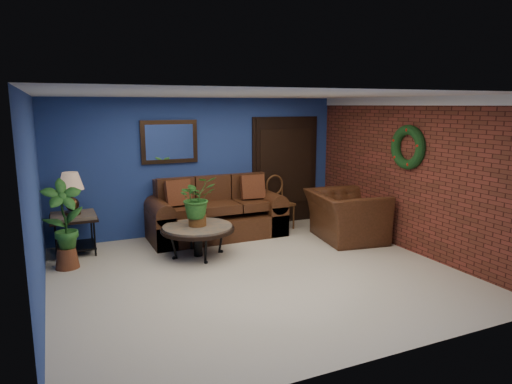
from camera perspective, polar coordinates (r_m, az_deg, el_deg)
name	(u,v)px	position (r m, az deg, el deg)	size (l,w,h in m)	color
floor	(257,274)	(6.61, 0.09, -10.17)	(5.50, 5.50, 0.00)	beige
wall_back	(202,166)	(8.58, -6.83, 3.27)	(5.50, 0.04, 2.50)	navy
wall_left	(36,205)	(5.73, -25.81, -1.52)	(0.04, 5.00, 2.50)	navy
wall_right_brick	(411,175)	(7.81, 18.82, 2.01)	(0.04, 5.00, 2.50)	maroon
ceiling	(257,95)	(6.17, 0.10, 12.05)	(5.50, 5.00, 0.02)	white
crown_molding	(414,101)	(7.70, 19.20, 10.70)	(0.03, 5.00, 0.14)	white
wall_mirror	(169,142)	(8.34, -10.77, 6.18)	(1.02, 0.06, 0.77)	#3F2715
closet_door	(285,171)	(9.26, 3.65, 2.62)	(1.44, 0.06, 2.18)	black
wreath	(408,147)	(7.75, 18.44, 5.33)	(0.72, 0.72, 0.16)	black
sofa	(215,216)	(8.40, -5.13, -3.07)	(2.42, 1.05, 1.09)	#4D2616
coffee_table	(198,229)	(7.28, -7.31, -4.63)	(1.16, 1.16, 0.50)	#524D47
end_table	(74,223)	(7.90, -21.82, -3.67)	(0.71, 0.71, 0.65)	#524D47
table_lamp	(71,188)	(7.78, -22.11, 0.43)	(0.39, 0.39, 0.65)	#3F2715
side_chair	(278,198)	(8.88, 2.76, -0.78)	(0.50, 0.50, 1.03)	#5A3219
armchair	(346,216)	(8.27, 11.15, -2.94)	(1.32, 1.15, 0.86)	#4D2616
coffee_plant	(197,199)	(7.17, -7.40, -0.83)	(0.67, 0.60, 0.79)	brown
floor_plant	(333,208)	(8.94, 9.64, -1.97)	(0.43, 0.38, 0.80)	brown
tall_plant	(64,222)	(7.18, -22.86, -3.43)	(0.63, 0.48, 1.32)	brown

